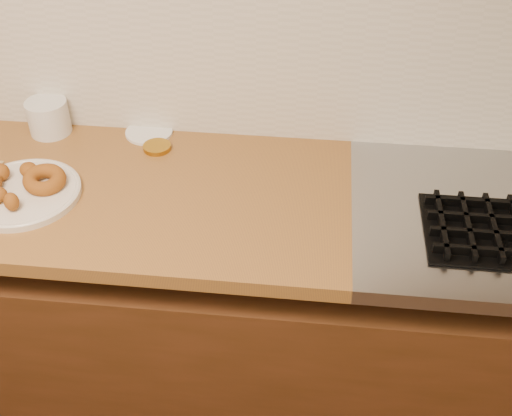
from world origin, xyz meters
name	(u,v)px	position (x,y,z in m)	size (l,w,h in m)	color
base_cabinet	(173,322)	(0.00, 1.69, 0.39)	(3.60, 0.60, 0.77)	#4E2815
backsplash	(172,32)	(0.00, 1.99, 1.20)	(3.60, 0.02, 0.60)	beige
donut_plate	(23,194)	(-0.33, 1.63, 0.91)	(0.29, 0.29, 0.02)	silver
ring_donut	(44,180)	(-0.28, 1.65, 0.94)	(0.11, 0.11, 0.04)	#A05716
fried_dough_chunks	(5,184)	(-0.37, 1.62, 0.94)	(0.14, 0.20, 0.05)	#A05716
plastic_tub	(48,117)	(-0.37, 1.93, 0.95)	(0.12, 0.12, 0.10)	silver
tub_lid	(149,132)	(-0.09, 1.96, 0.90)	(0.14, 0.14, 0.01)	white
brass_jar_lid	(157,147)	(-0.04, 1.88, 0.91)	(0.08, 0.08, 0.01)	#A7791E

